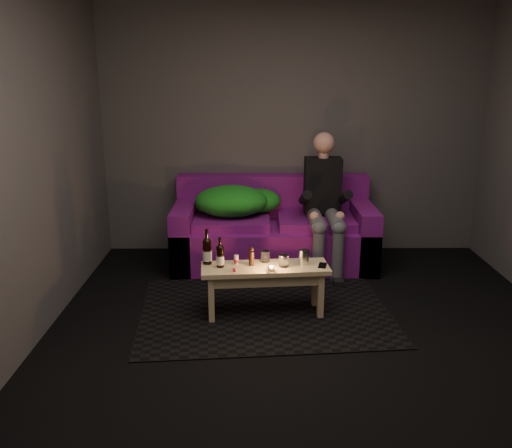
{
  "coord_description": "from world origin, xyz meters",
  "views": [
    {
      "loc": [
        -0.42,
        -3.48,
        1.94
      ],
      "look_at": [
        -0.39,
        1.32,
        0.55
      ],
      "focal_mm": 38.0,
      "sensor_mm": 36.0,
      "label": 1
    }
  ],
  "objects": [
    {
      "name": "sofa",
      "position": [
        -0.21,
        1.82,
        0.31
      ],
      "size": [
        2.0,
        0.9,
        0.86
      ],
      "color": "#670E6C",
      "rests_on": "floor"
    },
    {
      "name": "green_blanket",
      "position": [
        -0.59,
        1.81,
        0.65
      ],
      "size": [
        0.88,
        0.6,
        0.3
      ],
      "color": "#167C20",
      "rests_on": "sofa"
    },
    {
      "name": "person",
      "position": [
        0.28,
        1.66,
        0.69
      ],
      "size": [
        0.36,
        0.83,
        1.33
      ],
      "color": "black",
      "rests_on": "sofa"
    },
    {
      "name": "floor",
      "position": [
        0.0,
        0.0,
        0.0
      ],
      "size": [
        4.5,
        4.5,
        0.0
      ],
      "primitive_type": "plane",
      "color": "black",
      "rests_on": "ground"
    },
    {
      "name": "pepper_mill",
      "position": [
        -0.43,
        0.6,
        0.47
      ],
      "size": [
        0.05,
        0.05,
        0.12
      ],
      "primitive_type": "cylinder",
      "rotation": [
        0.0,
        0.0,
        0.08
      ],
      "color": "black",
      "rests_on": "coffee_table"
    },
    {
      "name": "red_lighter",
      "position": [
        -0.57,
        0.47,
        0.42
      ],
      "size": [
        0.02,
        0.07,
        0.01
      ],
      "primitive_type": "cube",
      "rotation": [
        0.0,
        0.0,
        0.09
      ],
      "color": "red",
      "rests_on": "coffee_table"
    },
    {
      "name": "salt_shaker",
      "position": [
        -0.56,
        0.62,
        0.45
      ],
      "size": [
        0.04,
        0.04,
        0.08
      ],
      "primitive_type": "cylinder",
      "rotation": [
        0.0,
        0.0,
        0.07
      ],
      "color": "silver",
      "rests_on": "coffee_table"
    },
    {
      "name": "smartphone",
      "position": [
        0.13,
        0.58,
        0.42
      ],
      "size": [
        0.09,
        0.14,
        0.01
      ],
      "primitive_type": "cube",
      "rotation": [
        0.0,
        0.0,
        -0.23
      ],
      "color": "black",
      "rests_on": "coffee_table"
    },
    {
      "name": "coffee_table",
      "position": [
        -0.32,
        0.58,
        0.34
      ],
      "size": [
        1.04,
        0.41,
        0.42
      ],
      "rotation": [
        0.0,
        0.0,
        0.08
      ],
      "color": "#D9C47F",
      "rests_on": "rug"
    },
    {
      "name": "tumbler_front",
      "position": [
        -0.18,
        0.56,
        0.46
      ],
      "size": [
        0.1,
        0.1,
        0.1
      ],
      "primitive_type": "cylinder",
      "rotation": [
        0.0,
        0.0,
        0.28
      ],
      "color": "white",
      "rests_on": "coffee_table"
    },
    {
      "name": "tealight",
      "position": [
        -0.28,
        0.47,
        0.44
      ],
      "size": [
        0.05,
        0.05,
        0.04
      ],
      "color": "white",
      "rests_on": "coffee_table"
    },
    {
      "name": "steel_cup",
      "position": [
        -0.01,
        0.62,
        0.47
      ],
      "size": [
        0.09,
        0.09,
        0.12
      ],
      "primitive_type": "cylinder",
      "rotation": [
        0.0,
        0.0,
        -0.03
      ],
      "color": "silver",
      "rests_on": "coffee_table"
    },
    {
      "name": "beer_bottle_b",
      "position": [
        -0.68,
        0.56,
        0.51
      ],
      "size": [
        0.06,
        0.06,
        0.25
      ],
      "color": "black",
      "rests_on": "coffee_table"
    },
    {
      "name": "tumbler_back",
      "position": [
        -0.32,
        0.68,
        0.46
      ],
      "size": [
        0.08,
        0.08,
        0.09
      ],
      "primitive_type": "cylinder",
      "rotation": [
        0.0,
        0.0,
        -0.12
      ],
      "color": "white",
      "rests_on": "coffee_table"
    },
    {
      "name": "beer_bottle_a",
      "position": [
        -0.79,
        0.64,
        0.52
      ],
      "size": [
        0.07,
        0.07,
        0.29
      ],
      "color": "black",
      "rests_on": "coffee_table"
    },
    {
      "name": "room",
      "position": [
        0.0,
        0.47,
        1.64
      ],
      "size": [
        4.5,
        4.5,
        4.5
      ],
      "color": "silver",
      "rests_on": "ground"
    },
    {
      "name": "rug",
      "position": [
        -0.32,
        0.63,
        0.0
      ],
      "size": [
        2.15,
        1.64,
        0.01
      ],
      "primitive_type": "cube",
      "rotation": [
        0.0,
        0.0,
        0.08
      ],
      "color": "black",
      "rests_on": "floor"
    }
  ]
}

